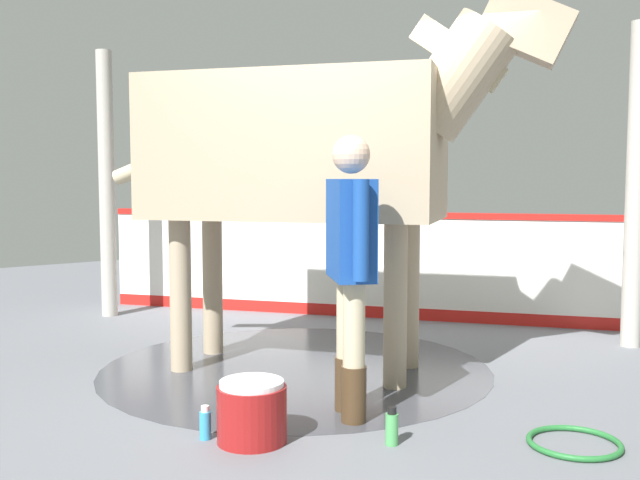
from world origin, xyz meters
TOP-DOWN VIEW (x-y plane):
  - ground_plane at (0.00, 0.00)m, footprint 16.00×16.00m
  - wet_patch at (0.16, -0.19)m, footprint 2.91×2.91m
  - barrier_wall at (-1.56, -1.47)m, footprint 3.39×4.48m
  - roof_post_near at (-2.53, 0.93)m, footprint 0.16×0.16m
  - roof_post_far at (0.48, -3.08)m, footprint 0.16×0.16m
  - horse at (0.09, -0.10)m, footprint 2.32×2.87m
  - handler at (0.53, 0.91)m, footprint 0.43×0.60m
  - wash_bucket at (1.23, 0.92)m, footprint 0.38×0.38m
  - bottle_shampoo at (1.41, 0.73)m, footprint 0.06×0.06m
  - bottle_spray at (0.66, 1.41)m, footprint 0.07×0.07m
  - hose_coil at (-0.11, 2.01)m, footprint 0.50×0.50m

SIDE VIEW (x-z plane):
  - ground_plane at x=0.00m, z-range -0.02..0.00m
  - wet_patch at x=0.16m, z-range 0.00..0.00m
  - hose_coil at x=-0.11m, z-range 0.00..0.03m
  - bottle_shampoo at x=1.41m, z-range -0.01..0.18m
  - bottle_spray at x=0.66m, z-range -0.01..0.20m
  - wash_bucket at x=1.23m, z-range 0.00..0.34m
  - barrier_wall at x=-1.56m, z-range -0.04..1.04m
  - handler at x=0.53m, z-range 0.13..1.81m
  - roof_post_near at x=-2.53m, z-range 0.00..2.71m
  - roof_post_far at x=0.48m, z-range 0.00..2.71m
  - horse at x=0.09m, z-range 0.29..3.00m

